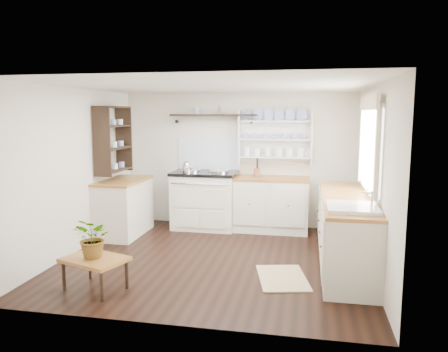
# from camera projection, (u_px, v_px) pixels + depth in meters

# --- Properties ---
(floor) EXTENTS (4.00, 3.80, 0.01)m
(floor) POSITION_uv_depth(u_px,v_px,m) (215.00, 259.00, 5.90)
(floor) COLOR black
(floor) RESTS_ON ground
(wall_back) EXTENTS (4.00, 0.02, 2.30)m
(wall_back) POSITION_uv_depth(u_px,v_px,m) (238.00, 160.00, 7.58)
(wall_back) COLOR beige
(wall_back) RESTS_ON ground
(wall_right) EXTENTS (0.02, 3.80, 2.30)m
(wall_right) POSITION_uv_depth(u_px,v_px,m) (374.00, 179.00, 5.36)
(wall_right) COLOR beige
(wall_right) RESTS_ON ground
(wall_left) EXTENTS (0.02, 3.80, 2.30)m
(wall_left) POSITION_uv_depth(u_px,v_px,m) (75.00, 171.00, 6.12)
(wall_left) COLOR beige
(wall_left) RESTS_ON ground
(ceiling) EXTENTS (4.00, 3.80, 0.01)m
(ceiling) POSITION_uv_depth(u_px,v_px,m) (214.00, 86.00, 5.57)
(ceiling) COLOR white
(ceiling) RESTS_ON wall_back
(window) EXTENTS (0.08, 1.55, 1.22)m
(window) POSITION_uv_depth(u_px,v_px,m) (369.00, 144.00, 5.45)
(window) COLOR white
(window) RESTS_ON wall_right
(aga_cooker) EXTENTS (1.09, 0.75, 1.00)m
(aga_cooker) POSITION_uv_depth(u_px,v_px,m) (205.00, 199.00, 7.45)
(aga_cooker) COLOR white
(aga_cooker) RESTS_ON floor
(back_cabinets) EXTENTS (1.27, 0.63, 0.90)m
(back_cabinets) POSITION_uv_depth(u_px,v_px,m) (270.00, 203.00, 7.28)
(back_cabinets) COLOR silver
(back_cabinets) RESTS_ON floor
(right_cabinets) EXTENTS (0.62, 2.43, 0.90)m
(right_cabinets) POSITION_uv_depth(u_px,v_px,m) (345.00, 230.00, 5.61)
(right_cabinets) COLOR silver
(right_cabinets) RESTS_ON floor
(belfast_sink) EXTENTS (0.55, 0.60, 0.45)m
(belfast_sink) POSITION_uv_depth(u_px,v_px,m) (352.00, 218.00, 4.83)
(belfast_sink) COLOR white
(belfast_sink) RESTS_ON right_cabinets
(left_cabinets) EXTENTS (0.62, 1.13, 0.90)m
(left_cabinets) POSITION_uv_depth(u_px,v_px,m) (124.00, 207.00, 7.03)
(left_cabinets) COLOR silver
(left_cabinets) RESTS_ON floor
(plate_rack) EXTENTS (1.20, 0.22, 0.90)m
(plate_rack) POSITION_uv_depth(u_px,v_px,m) (276.00, 137.00, 7.37)
(plate_rack) COLOR white
(plate_rack) RESTS_ON wall_back
(high_shelf) EXTENTS (1.50, 0.29, 0.16)m
(high_shelf) POSITION_uv_depth(u_px,v_px,m) (214.00, 116.00, 7.43)
(high_shelf) COLOR black
(high_shelf) RESTS_ON wall_back
(left_shelving) EXTENTS (0.28, 0.80, 1.05)m
(left_shelving) POSITION_uv_depth(u_px,v_px,m) (113.00, 139.00, 6.90)
(left_shelving) COLOR black
(left_shelving) RESTS_ON wall_left
(kettle) EXTENTS (0.18, 0.18, 0.22)m
(kettle) POSITION_uv_depth(u_px,v_px,m) (187.00, 168.00, 7.31)
(kettle) COLOR silver
(kettle) RESTS_ON aga_cooker
(utensil_crock) EXTENTS (0.11, 0.11, 0.12)m
(utensil_crock) POSITION_uv_depth(u_px,v_px,m) (257.00, 172.00, 7.33)
(utensil_crock) COLOR #9D5739
(utensil_crock) RESTS_ON back_cabinets
(center_table) EXTENTS (0.80, 0.68, 0.37)m
(center_table) POSITION_uv_depth(u_px,v_px,m) (95.00, 262.00, 4.83)
(center_table) COLOR brown
(center_table) RESTS_ON floor
(potted_plant) EXTENTS (0.52, 0.50, 0.45)m
(potted_plant) POSITION_uv_depth(u_px,v_px,m) (94.00, 238.00, 4.80)
(potted_plant) COLOR #3F7233
(potted_plant) RESTS_ON center_table
(floor_rug) EXTENTS (0.72, 0.95, 0.02)m
(floor_rug) POSITION_uv_depth(u_px,v_px,m) (282.00, 278.00, 5.20)
(floor_rug) COLOR #8A7350
(floor_rug) RESTS_ON floor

